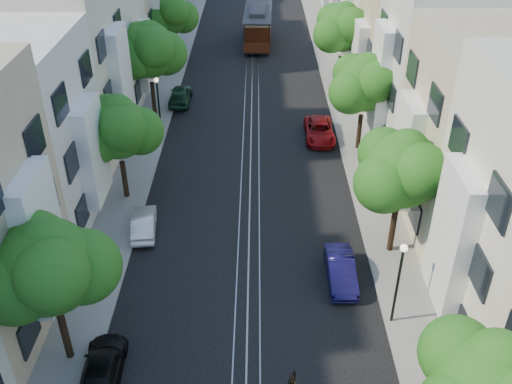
{
  "coord_description": "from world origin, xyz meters",
  "views": [
    {
      "loc": [
        0.41,
        -13.97,
        18.28
      ],
      "look_at": [
        0.37,
        11.15,
        2.2
      ],
      "focal_mm": 40.0,
      "sensor_mm": 36.0,
      "label": 1
    }
  ],
  "objects_px": {
    "tree_w_a": "(50,269)",
    "tree_w_d": "(170,15)",
    "parked_car_w_near": "(103,367)",
    "tree_e_d": "(343,29)",
    "tree_e_c": "(365,85)",
    "parked_car_w_far": "(180,95)",
    "parked_car_e_mid": "(341,270)",
    "parked_car_w_mid": "(144,223)",
    "lamp_east": "(400,272)",
    "cable_car": "(258,24)",
    "lamp_west": "(158,98)",
    "parked_car_e_far": "(319,131)",
    "tree_w_b": "(118,130)",
    "tree_e_b": "(403,172)",
    "tree_w_c": "(149,51)"
  },
  "relations": [
    {
      "from": "tree_w_a",
      "to": "tree_w_d",
      "type": "bearing_deg",
      "value": 90.0
    },
    {
      "from": "parked_car_w_near",
      "to": "tree_e_d",
      "type": "bearing_deg",
      "value": -115.72
    },
    {
      "from": "tree_e_c",
      "to": "parked_car_w_far",
      "type": "height_order",
      "value": "tree_e_c"
    },
    {
      "from": "parked_car_e_mid",
      "to": "parked_car_w_mid",
      "type": "height_order",
      "value": "parked_car_e_mid"
    },
    {
      "from": "lamp_east",
      "to": "parked_car_w_far",
      "type": "bearing_deg",
      "value": 116.72
    },
    {
      "from": "tree_e_c",
      "to": "parked_car_w_mid",
      "type": "distance_m",
      "value": 16.4
    },
    {
      "from": "cable_car",
      "to": "lamp_west",
      "type": "bearing_deg",
      "value": -106.8
    },
    {
      "from": "tree_e_c",
      "to": "parked_car_e_far",
      "type": "bearing_deg",
      "value": 147.89
    },
    {
      "from": "tree_w_b",
      "to": "parked_car_w_mid",
      "type": "relative_size",
      "value": 1.86
    },
    {
      "from": "parked_car_w_mid",
      "to": "lamp_west",
      "type": "bearing_deg",
      "value": -93.19
    },
    {
      "from": "tree_e_b",
      "to": "tree_e_d",
      "type": "relative_size",
      "value": 0.98
    },
    {
      "from": "tree_w_d",
      "to": "lamp_east",
      "type": "xyz_separation_m",
      "value": [
        13.44,
        -31.98,
        -1.75
      ]
    },
    {
      "from": "tree_e_b",
      "to": "parked_car_w_near",
      "type": "height_order",
      "value": "tree_e_b"
    },
    {
      "from": "tree_e_c",
      "to": "tree_w_d",
      "type": "bearing_deg",
      "value": 131.99
    },
    {
      "from": "parked_car_e_far",
      "to": "parked_car_w_mid",
      "type": "relative_size",
      "value": 1.27
    },
    {
      "from": "lamp_east",
      "to": "parked_car_w_near",
      "type": "height_order",
      "value": "lamp_east"
    },
    {
      "from": "parked_car_e_mid",
      "to": "parked_car_w_far",
      "type": "bearing_deg",
      "value": 115.17
    },
    {
      "from": "tree_e_b",
      "to": "lamp_west",
      "type": "xyz_separation_m",
      "value": [
        -13.56,
        13.02,
        -1.89
      ]
    },
    {
      "from": "tree_w_c",
      "to": "parked_car_w_mid",
      "type": "xyz_separation_m",
      "value": [
        1.54,
        -14.34,
        -4.51
      ]
    },
    {
      "from": "tree_e_d",
      "to": "tree_w_a",
      "type": "height_order",
      "value": "tree_e_d"
    },
    {
      "from": "cable_car",
      "to": "parked_car_w_near",
      "type": "distance_m",
      "value": 41.78
    },
    {
      "from": "lamp_west",
      "to": "parked_car_w_far",
      "type": "xyz_separation_m",
      "value": [
        0.72,
        5.6,
        -2.16
      ]
    },
    {
      "from": "tree_w_c",
      "to": "tree_e_d",
      "type": "bearing_deg",
      "value": 22.62
    },
    {
      "from": "tree_w_d",
      "to": "lamp_west",
      "type": "height_order",
      "value": "tree_w_d"
    },
    {
      "from": "tree_w_c",
      "to": "parked_car_e_mid",
      "type": "relative_size",
      "value": 1.94
    },
    {
      "from": "tree_e_c",
      "to": "lamp_east",
      "type": "bearing_deg",
      "value": -93.44
    },
    {
      "from": "tree_w_d",
      "to": "tree_e_c",
      "type": "bearing_deg",
      "value": -48.01
    },
    {
      "from": "tree_e_c",
      "to": "tree_w_d",
      "type": "height_order",
      "value": "same"
    },
    {
      "from": "tree_w_b",
      "to": "parked_car_e_far",
      "type": "height_order",
      "value": "tree_w_b"
    },
    {
      "from": "parked_car_e_far",
      "to": "cable_car",
      "type": "bearing_deg",
      "value": 101.95
    },
    {
      "from": "parked_car_e_far",
      "to": "parked_car_w_near",
      "type": "bearing_deg",
      "value": -116.35
    },
    {
      "from": "tree_e_d",
      "to": "parked_car_e_mid",
      "type": "xyz_separation_m",
      "value": [
        -2.86,
        -24.2,
        -4.27
      ]
    },
    {
      "from": "parked_car_w_mid",
      "to": "parked_car_w_near",
      "type": "bearing_deg",
      "value": 83.28
    },
    {
      "from": "tree_w_a",
      "to": "lamp_east",
      "type": "xyz_separation_m",
      "value": [
        13.44,
        2.02,
        -1.89
      ]
    },
    {
      "from": "tree_e_c",
      "to": "tree_w_a",
      "type": "distance_m",
      "value": 23.05
    },
    {
      "from": "tree_w_a",
      "to": "tree_w_c",
      "type": "distance_m",
      "value": 23.0
    },
    {
      "from": "tree_w_b",
      "to": "parked_car_w_mid",
      "type": "xyz_separation_m",
      "value": [
        1.54,
        -3.34,
        -3.84
      ]
    },
    {
      "from": "lamp_east",
      "to": "parked_car_w_mid",
      "type": "distance_m",
      "value": 13.81
    },
    {
      "from": "tree_w_a",
      "to": "parked_car_w_near",
      "type": "distance_m",
      "value": 4.55
    },
    {
      "from": "tree_e_c",
      "to": "parked_car_e_mid",
      "type": "height_order",
      "value": "tree_e_c"
    },
    {
      "from": "tree_e_b",
      "to": "tree_e_c",
      "type": "height_order",
      "value": "tree_e_b"
    },
    {
      "from": "tree_w_d",
      "to": "cable_car",
      "type": "relative_size",
      "value": 0.76
    },
    {
      "from": "tree_e_d",
      "to": "tree_w_c",
      "type": "relative_size",
      "value": 0.97
    },
    {
      "from": "parked_car_e_mid",
      "to": "parked_car_w_mid",
      "type": "distance_m",
      "value": 10.72
    },
    {
      "from": "tree_e_b",
      "to": "lamp_west",
      "type": "relative_size",
      "value": 1.61
    },
    {
      "from": "parked_car_e_mid",
      "to": "parked_car_w_near",
      "type": "xyz_separation_m",
      "value": [
        -10.0,
        -5.74,
        -0.05
      ]
    },
    {
      "from": "tree_w_a",
      "to": "parked_car_e_mid",
      "type": "relative_size",
      "value": 1.83
    },
    {
      "from": "parked_car_e_far",
      "to": "tree_w_a",
      "type": "bearing_deg",
      "value": -120.85
    },
    {
      "from": "tree_w_b",
      "to": "parked_car_e_far",
      "type": "bearing_deg",
      "value": 32.52
    },
    {
      "from": "cable_car",
      "to": "tree_e_c",
      "type": "bearing_deg",
      "value": -71.49
    }
  ]
}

